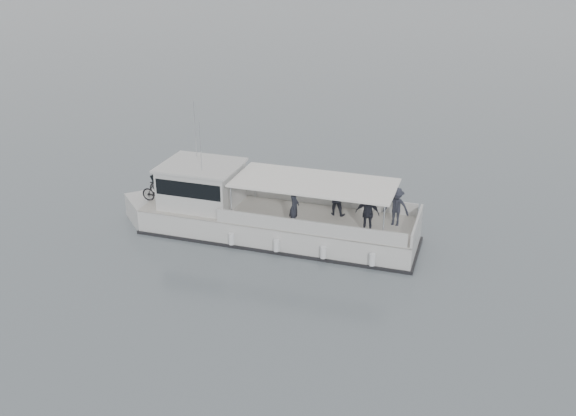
% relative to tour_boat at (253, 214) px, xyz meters
% --- Properties ---
extents(ground, '(1400.00, 1400.00, 0.00)m').
position_rel_tour_boat_xyz_m(ground, '(5.24, 3.05, -1.03)').
color(ground, slate).
rests_on(ground, ground).
extents(tour_boat, '(15.08, 5.13, 6.27)m').
position_rel_tour_boat_xyz_m(tour_boat, '(0.00, 0.00, 0.00)').
color(tour_boat, silver).
rests_on(tour_boat, ground).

